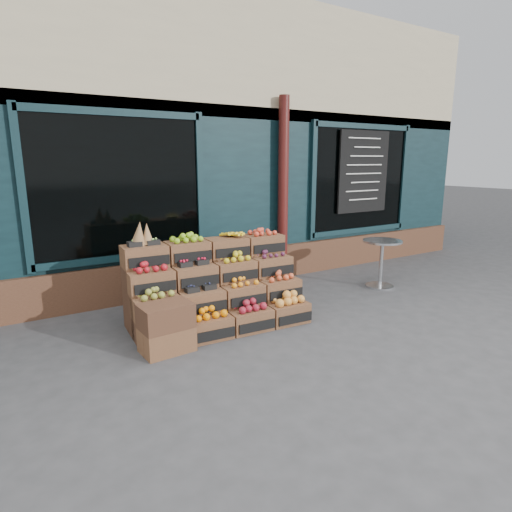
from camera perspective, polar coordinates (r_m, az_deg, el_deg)
ground at (r=5.67m, az=5.54°, el=-9.52°), size 60.00×60.00×0.00m
shop_facade at (r=9.81m, az=-13.08°, el=13.91°), size 12.00×6.24×4.80m
crate_display at (r=5.72m, az=-5.53°, el=-4.69°), size 2.30×1.23×1.40m
spare_crates at (r=5.00m, az=-11.88°, el=-9.34°), size 0.59×0.43×0.57m
bistro_table at (r=7.54m, az=16.37°, el=-0.27°), size 0.65×0.65×0.82m
shopkeeper at (r=7.52m, az=-15.34°, el=3.32°), size 0.76×0.55×1.94m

